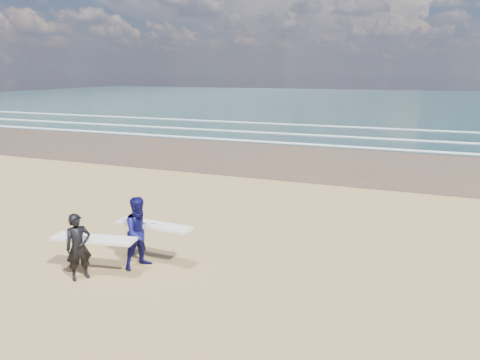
% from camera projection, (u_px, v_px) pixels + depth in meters
% --- Properties ---
extents(surfer_near, '(2.26, 1.17, 1.74)m').
position_uv_depth(surfer_near, '(81.00, 246.00, 10.80)').
color(surfer_near, black).
rests_on(surfer_near, ground).
extents(surfer_far, '(2.22, 1.26, 1.97)m').
position_uv_depth(surfer_far, '(141.00, 232.00, 11.44)').
color(surfer_far, '#0D0C48').
rests_on(surfer_far, ground).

